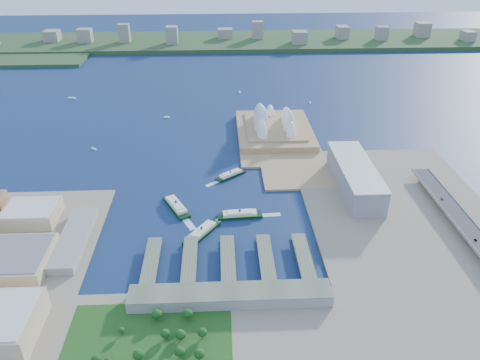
{
  "coord_description": "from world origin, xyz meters",
  "views": [
    {
      "loc": [
        8.3,
        -481.63,
        333.76
      ],
      "look_at": [
        34.8,
        83.21,
        18.0
      ],
      "focal_mm": 35.0,
      "sensor_mm": 36.0,
      "label": 1
    }
  ],
  "objects_px": {
    "car_b": "(476,240)",
    "car_c": "(442,199)",
    "ferry_a": "(176,205)",
    "toaster_building": "(355,177)",
    "ferry_c": "(202,231)",
    "opera_house": "(275,117)",
    "ferry_b": "(231,174)",
    "ferry_d": "(240,213)"
  },
  "relations": [
    {
      "from": "ferry_c",
      "to": "ferry_d",
      "type": "height_order",
      "value": "ferry_c"
    },
    {
      "from": "opera_house",
      "to": "car_b",
      "type": "relative_size",
      "value": 40.56
    },
    {
      "from": "ferry_a",
      "to": "ferry_b",
      "type": "xyz_separation_m",
      "value": [
        74.42,
        84.36,
        -1.1
      ]
    },
    {
      "from": "opera_house",
      "to": "ferry_b",
      "type": "bearing_deg",
      "value": -118.26
    },
    {
      "from": "ferry_d",
      "to": "car_c",
      "type": "xyz_separation_m",
      "value": [
        264.44,
        5.93,
        10.15
      ]
    },
    {
      "from": "ferry_b",
      "to": "car_b",
      "type": "distance_m",
      "value": 333.93
    },
    {
      "from": "toaster_building",
      "to": "ferry_d",
      "type": "distance_m",
      "value": 175.19
    },
    {
      "from": "opera_house",
      "to": "car_b",
      "type": "xyz_separation_m",
      "value": [
        191.0,
        -344.6,
        -16.42
      ]
    },
    {
      "from": "opera_house",
      "to": "toaster_building",
      "type": "relative_size",
      "value": 1.16
    },
    {
      "from": "ferry_a",
      "to": "car_c",
      "type": "bearing_deg",
      "value": -29.44
    },
    {
      "from": "ferry_b",
      "to": "ferry_c",
      "type": "distance_m",
      "value": 150.54
    },
    {
      "from": "car_b",
      "to": "car_c",
      "type": "relative_size",
      "value": 0.9
    },
    {
      "from": "ferry_c",
      "to": "car_c",
      "type": "relative_size",
      "value": 11.95
    },
    {
      "from": "car_b",
      "to": "car_c",
      "type": "xyz_separation_m",
      "value": [
        0.0,
        89.29,
        -0.02
      ]
    },
    {
      "from": "ferry_d",
      "to": "car_b",
      "type": "relative_size",
      "value": 12.9
    },
    {
      "from": "ferry_a",
      "to": "ferry_c",
      "type": "height_order",
      "value": "ferry_a"
    },
    {
      "from": "ferry_c",
      "to": "car_c",
      "type": "bearing_deg",
      "value": -137.48
    },
    {
      "from": "toaster_building",
      "to": "car_c",
      "type": "xyz_separation_m",
      "value": [
        101.0,
        -55.32,
        -4.93
      ]
    },
    {
      "from": "toaster_building",
      "to": "ferry_c",
      "type": "xyz_separation_m",
      "value": [
        -211.34,
        -98.07,
        -14.93
      ]
    },
    {
      "from": "ferry_c",
      "to": "car_c",
      "type": "height_order",
      "value": "car_c"
    },
    {
      "from": "toaster_building",
      "to": "car_b",
      "type": "bearing_deg",
      "value": -55.07
    },
    {
      "from": "toaster_building",
      "to": "ferry_b",
      "type": "distance_m",
      "value": 179.17
    },
    {
      "from": "opera_house",
      "to": "ferry_c",
      "type": "distance_m",
      "value": 322.91
    },
    {
      "from": "car_c",
      "to": "ferry_a",
      "type": "bearing_deg",
      "value": 177.0
    },
    {
      "from": "opera_house",
      "to": "ferry_d",
      "type": "height_order",
      "value": "opera_house"
    },
    {
      "from": "ferry_a",
      "to": "car_b",
      "type": "height_order",
      "value": "car_b"
    },
    {
      "from": "opera_house",
      "to": "ferry_b",
      "type": "height_order",
      "value": "opera_house"
    },
    {
      "from": "opera_house",
      "to": "ferry_d",
      "type": "xyz_separation_m",
      "value": [
        -73.44,
        -261.25,
        -26.59
      ]
    },
    {
      "from": "ferry_b",
      "to": "ferry_c",
      "type": "relative_size",
      "value": 0.83
    },
    {
      "from": "opera_house",
      "to": "ferry_c",
      "type": "bearing_deg",
      "value": -112.15
    },
    {
      "from": "opera_house",
      "to": "ferry_a",
      "type": "height_order",
      "value": "opera_house"
    },
    {
      "from": "ferry_a",
      "to": "ferry_b",
      "type": "relative_size",
      "value": 1.24
    },
    {
      "from": "ferry_a",
      "to": "opera_house",
      "type": "bearing_deg",
      "value": 30.13
    },
    {
      "from": "car_c",
      "to": "toaster_building",
      "type": "bearing_deg",
      "value": 151.29
    },
    {
      "from": "opera_house",
      "to": "toaster_building",
      "type": "xyz_separation_m",
      "value": [
        90.0,
        -200.0,
        -11.5
      ]
    },
    {
      "from": "toaster_building",
      "to": "ferry_c",
      "type": "distance_m",
      "value": 233.46
    },
    {
      "from": "toaster_building",
      "to": "car_c",
      "type": "distance_m",
      "value": 115.26
    },
    {
      "from": "ferry_b",
      "to": "ferry_d",
      "type": "bearing_deg",
      "value": -33.2
    },
    {
      "from": "opera_house",
      "to": "ferry_a",
      "type": "distance_m",
      "value": 285.31
    },
    {
      "from": "ferry_b",
      "to": "ferry_a",
      "type": "bearing_deg",
      "value": -79.17
    },
    {
      "from": "toaster_building",
      "to": "ferry_c",
      "type": "bearing_deg",
      "value": -155.11
    },
    {
      "from": "car_b",
      "to": "car_c",
      "type": "distance_m",
      "value": 89.29
    }
  ]
}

